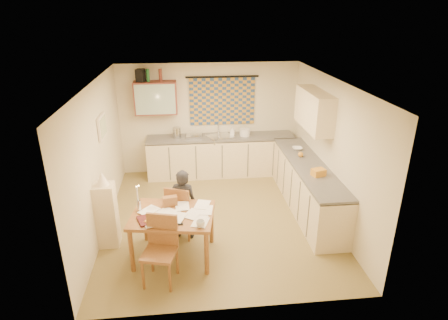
{
  "coord_description": "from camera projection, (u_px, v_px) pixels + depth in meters",
  "views": [
    {
      "loc": [
        -0.54,
        -5.96,
        3.61
      ],
      "look_at": [
        0.12,
        0.2,
        1.07
      ],
      "focal_mm": 30.0,
      "sensor_mm": 36.0,
      "label": 1
    }
  ],
  "objects": [
    {
      "name": "counter_right",
      "position": [
        307.0,
        187.0,
        7.08
      ],
      "size": [
        0.62,
        2.95,
        0.92
      ],
      "color": "beige",
      "rests_on": "floor"
    },
    {
      "name": "bowl",
      "position": [
        297.0,
        149.0,
        7.58
      ],
      "size": [
        0.23,
        0.23,
        0.05
      ],
      "primitive_type": "imported",
      "rotation": [
        0.0,
        0.0,
        -0.08
      ],
      "color": "white",
      "rests_on": "counter_right"
    },
    {
      "name": "fruit_orange",
      "position": [
        301.0,
        154.0,
        7.21
      ],
      "size": [
        0.1,
        0.1,
        0.1
      ],
      "primitive_type": "sphere",
      "color": "orange",
      "rests_on": "counter_right"
    },
    {
      "name": "sink",
      "position": [
        220.0,
        138.0,
        8.38
      ],
      "size": [
        0.68,
        0.63,
        0.1
      ],
      "primitive_type": "cube",
      "rotation": [
        0.0,
        0.0,
        0.4
      ],
      "color": "silver",
      "rests_on": "counter_back"
    },
    {
      "name": "magazine",
      "position": [
        138.0,
        222.0,
        5.34
      ],
      "size": [
        0.4,
        0.43,
        0.03
      ],
      "primitive_type": "imported",
      "rotation": [
        0.0,
        0.0,
        0.34
      ],
      "color": "maroon",
      "rests_on": "dining_table"
    },
    {
      "name": "candle",
      "position": [
        137.0,
        193.0,
        5.56
      ],
      "size": [
        0.03,
        0.03,
        0.22
      ],
      "primitive_type": "cylinder",
      "rotation": [
        0.0,
        0.0,
        0.1
      ],
      "color": "white",
      "rests_on": "dining_table"
    },
    {
      "name": "letter_rack",
      "position": [
        170.0,
        201.0,
        5.77
      ],
      "size": [
        0.23,
        0.14,
        0.16
      ],
      "primitive_type": "cube",
      "rotation": [
        0.0,
        0.0,
        0.17
      ],
      "color": "brown",
      "rests_on": "dining_table"
    },
    {
      "name": "mixing_bowl",
      "position": [
        245.0,
        132.0,
        8.39
      ],
      "size": [
        0.29,
        0.29,
        0.16
      ],
      "primitive_type": "cylinder",
      "rotation": [
        0.0,
        0.0,
        0.23
      ],
      "color": "white",
      "rests_on": "counter_back"
    },
    {
      "name": "bottle_brown",
      "position": [
        160.0,
        75.0,
        7.85
      ],
      "size": [
        0.09,
        0.09,
        0.26
      ],
      "primitive_type": "cylinder",
      "rotation": [
        0.0,
        0.0,
        -0.28
      ],
      "color": "maroon",
      "rests_on": "wall_cabinet"
    },
    {
      "name": "window_blind",
      "position": [
        222.0,
        101.0,
        8.35
      ],
      "size": [
        1.45,
        0.03,
        1.05
      ],
      "primitive_type": "cube",
      "color": "navy",
      "rests_on": "wall_back"
    },
    {
      "name": "speaker",
      "position": [
        140.0,
        75.0,
        7.81
      ],
      "size": [
        0.2,
        0.23,
        0.26
      ],
      "primitive_type": "cube",
      "rotation": [
        0.0,
        0.0,
        -0.25
      ],
      "color": "black",
      "rests_on": "wall_cabinet"
    },
    {
      "name": "kettle",
      "position": [
        177.0,
        133.0,
        8.23
      ],
      "size": [
        0.19,
        0.19,
        0.24
      ],
      "primitive_type": "cylinder",
      "rotation": [
        0.0,
        0.0,
        0.04
      ],
      "color": "silver",
      "rests_on": "counter_back"
    },
    {
      "name": "orange_bag",
      "position": [
        318.0,
        172.0,
        6.41
      ],
      "size": [
        0.26,
        0.22,
        0.12
      ],
      "primitive_type": "cube",
      "rotation": [
        0.0,
        0.0,
        0.3
      ],
      "color": "orange",
      "rests_on": "counter_right"
    },
    {
      "name": "lampshade",
      "position": [
        102.0,
        178.0,
        5.7
      ],
      "size": [
        0.2,
        0.2,
        0.22
      ],
      "primitive_type": "cone",
      "color": "#F8E6CF",
      "rests_on": "shelf_stand"
    },
    {
      "name": "floor",
      "position": [
        219.0,
        218.0,
        6.91
      ],
      "size": [
        4.0,
        4.5,
        0.02
      ],
      "primitive_type": "cube",
      "color": "olive",
      "rests_on": "ground"
    },
    {
      "name": "chair_near",
      "position": [
        161.0,
        263.0,
        5.22
      ],
      "size": [
        0.54,
        0.54,
        0.98
      ],
      "rotation": [
        0.0,
        0.0,
        -0.26
      ],
      "color": "brown",
      "rests_on": "floor"
    },
    {
      "name": "bottle_green",
      "position": [
        148.0,
        75.0,
        7.82
      ],
      "size": [
        0.08,
        0.08,
        0.26
      ],
      "primitive_type": "cylinder",
      "rotation": [
        0.0,
        0.0,
        -0.1
      ],
      "color": "#195926",
      "rests_on": "wall_cabinet"
    },
    {
      "name": "papers",
      "position": [
        178.0,
        214.0,
        5.55
      ],
      "size": [
        1.15,
        0.84,
        0.02
      ],
      "rotation": [
        0.0,
        0.0,
        -0.16
      ],
      "color": "white",
      "rests_on": "dining_table"
    },
    {
      "name": "wall_right",
      "position": [
        331.0,
        150.0,
        6.63
      ],
      "size": [
        0.02,
        4.5,
        2.5
      ],
      "primitive_type": "cube",
      "color": "beige",
      "rests_on": "floor"
    },
    {
      "name": "wall_cabinet",
      "position": [
        156.0,
        98.0,
        8.02
      ],
      "size": [
        0.9,
        0.34,
        0.7
      ],
      "primitive_type": "cube",
      "color": "maroon",
      "rests_on": "wall_back"
    },
    {
      "name": "wall_cabinet_glass",
      "position": [
        155.0,
        100.0,
        7.86
      ],
      "size": [
        0.84,
        0.02,
        0.64
      ],
      "primitive_type": "cube",
      "color": "#99B2A5",
      "rests_on": "wall_back"
    },
    {
      "name": "upper_cabinet_right",
      "position": [
        314.0,
        110.0,
        6.89
      ],
      "size": [
        0.34,
        1.3,
        0.7
      ],
      "primitive_type": "cube",
      "color": "beige",
      "rests_on": "wall_right"
    },
    {
      "name": "curtain_rod",
      "position": [
        222.0,
        77.0,
        8.12
      ],
      "size": [
        1.6,
        0.04,
        0.04
      ],
      "primitive_type": "cylinder",
      "rotation": [
        0.0,
        1.57,
        0.0
      ],
      "color": "black",
      "rests_on": "wall_back"
    },
    {
      "name": "counter_back",
      "position": [
        221.0,
        156.0,
        8.55
      ],
      "size": [
        3.3,
        0.62,
        0.92
      ],
      "color": "beige",
      "rests_on": "floor"
    },
    {
      "name": "wall_left",
      "position": [
        98.0,
        160.0,
        6.23
      ],
      "size": [
        0.02,
        4.5,
        2.5
      ],
      "primitive_type": "cube",
      "color": "beige",
      "rests_on": "floor"
    },
    {
      "name": "person",
      "position": [
        183.0,
        204.0,
        6.13
      ],
      "size": [
        0.59,
        0.51,
        1.22
      ],
      "primitive_type": "imported",
      "rotation": [
        0.0,
        0.0,
        2.89
      ],
      "color": "black",
      "rests_on": "floor"
    },
    {
      "name": "chair_far",
      "position": [
        182.0,
        219.0,
        6.3
      ],
      "size": [
        0.56,
        0.56,
        0.94
      ],
      "rotation": [
        0.0,
        0.0,
        2.74
      ],
      "color": "brown",
      "rests_on": "floor"
    },
    {
      "name": "soap_bottle",
      "position": [
        232.0,
        131.0,
        8.4
      ],
      "size": [
        0.14,
        0.14,
        0.2
      ],
      "primitive_type": "imported",
      "rotation": [
        0.0,
        0.0,
        -0.28
      ],
      "color": "white",
      "rests_on": "counter_back"
    },
    {
      "name": "book",
      "position": [
        145.0,
        216.0,
        5.51
      ],
      "size": [
        0.31,
        0.33,
        0.02
      ],
      "primitive_type": "imported",
      "rotation": [
        0.0,
        0.0,
        -0.36
      ],
      "color": "orange",
      "rests_on": "dining_table"
    },
    {
      "name": "orange_box",
      "position": [
        149.0,
        222.0,
        5.32
      ],
      "size": [
        0.14,
        0.13,
        0.04
      ],
      "primitive_type": "cube",
      "rotation": [
        0.0,
        0.0,
        -0.5
      ],
      "color": "orange",
      "rests_on": "dining_table"
    },
    {
      "name": "dish_rack",
      "position": [
        194.0,
        136.0,
        8.3
      ],
      "size": [
        0.36,
        0.31,
        0.06
      ],
      "primitive_type": "cube",
      "rotation": [
        0.0,
        0.0,
        -0.02
      ],
      "color": "silver",
      "rests_on": "counter_back"
    },
    {
      "name": "eyeglasses",
      "position": [
        178.0,
        224.0,
        5.29
      ],
      "size": [
        0.13,
        0.05,
        0.02
      ],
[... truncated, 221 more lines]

